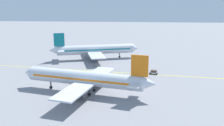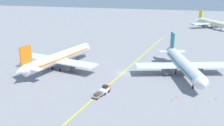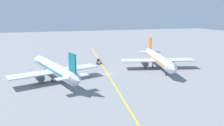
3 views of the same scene
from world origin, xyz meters
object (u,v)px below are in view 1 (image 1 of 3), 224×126
traffic_cone_far_edge (70,83)px  airplane_adjacent_stand (95,50)px  baggage_cart_trailing (154,72)px  ground_crew_worker (138,69)px  airplane_at_gate (86,79)px  baggage_tug_white (144,70)px  traffic_cone_near_nose (143,60)px  traffic_cone_by_wingtip (137,60)px  traffic_cone_mid_apron (134,55)px

traffic_cone_far_edge → airplane_adjacent_stand: bearing=-3.2°
airplane_adjacent_stand → baggage_cart_trailing: airplane_adjacent_stand is taller
baggage_cart_trailing → ground_crew_worker: (1.77, 5.09, 0.15)m
airplane_at_gate → baggage_tug_white: bearing=-36.9°
traffic_cone_near_nose → traffic_cone_far_edge: same height
traffic_cone_by_wingtip → traffic_cone_mid_apron: bearing=7.6°
traffic_cone_near_nose → traffic_cone_far_edge: size_ratio=1.00×
traffic_cone_mid_apron → airplane_adjacent_stand: bearing=117.8°
airplane_adjacent_stand → baggage_cart_trailing: (-19.87, -21.81, -2.95)m
traffic_cone_mid_apron → traffic_cone_far_edge: 44.18m
ground_crew_worker → traffic_cone_mid_apron: bearing=2.7°
ground_crew_worker → traffic_cone_mid_apron: 26.29m
baggage_tug_white → traffic_cone_far_edge: baggage_tug_white is taller
traffic_cone_by_wingtip → baggage_cart_trailing: bearing=-164.8°
airplane_adjacent_stand → airplane_at_gate: bearing=-174.5°
airplane_at_gate → traffic_cone_near_nose: bearing=-22.5°
baggage_tug_white → baggage_cart_trailing: (-0.86, -3.19, -0.14)m
baggage_tug_white → traffic_cone_far_edge: 24.50m
airplane_adjacent_stand → traffic_cone_near_nose: size_ratio=63.29×
baggage_cart_trailing → traffic_cone_near_nose: bearing=9.1°
airplane_at_gate → traffic_cone_by_wingtip: bearing=-19.0°
airplane_at_gate → baggage_cart_trailing: airplane_at_gate is taller
traffic_cone_near_nose → airplane_at_gate: bearing=157.5°
ground_crew_worker → traffic_cone_by_wingtip: bearing=0.0°
airplane_adjacent_stand → traffic_cone_mid_apron: airplane_adjacent_stand is taller
airplane_at_gate → baggage_tug_white: airplane_at_gate is taller
ground_crew_worker → traffic_cone_far_edge: 23.48m
airplane_adjacent_stand → traffic_cone_by_wingtip: size_ratio=63.29×
baggage_tug_white → traffic_cone_mid_apron: bearing=6.6°
ground_crew_worker → traffic_cone_by_wingtip: ground_crew_worker is taller
traffic_cone_mid_apron → traffic_cone_far_edge: same height
baggage_tug_white → traffic_cone_far_edge: size_ratio=5.98×
airplane_adjacent_stand → baggage_tug_white: bearing=-135.6°
traffic_cone_mid_apron → baggage_cart_trailing: bearing=-167.3°
airplane_at_gate → traffic_cone_far_edge: airplane_at_gate is taller
traffic_cone_far_edge → traffic_cone_mid_apron: bearing=-23.1°
baggage_tug_white → traffic_cone_near_nose: (16.90, -0.34, -0.63)m
baggage_tug_white → traffic_cone_near_nose: size_ratio=5.98×
baggage_tug_white → baggage_cart_trailing: 3.30m
airplane_adjacent_stand → baggage_tug_white: (-19.02, -18.62, -2.81)m
traffic_cone_near_nose → traffic_cone_far_edge: (-30.37, 20.79, 0.00)m
airplane_at_gate → baggage_tug_white: 24.98m
baggage_tug_white → traffic_cone_mid_apron: baggage_tug_white is taller
airplane_at_gate → airplane_adjacent_stand: 39.04m
baggage_cart_trailing → ground_crew_worker: ground_crew_worker is taller
baggage_cart_trailing → traffic_cone_near_nose: baggage_cart_trailing is taller
airplane_at_gate → baggage_cart_trailing: (18.99, -18.09, -2.95)m
traffic_cone_near_nose → traffic_cone_far_edge: 36.81m
airplane_adjacent_stand → ground_crew_worker: 24.80m
airplane_adjacent_stand → traffic_cone_mid_apron: 17.82m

